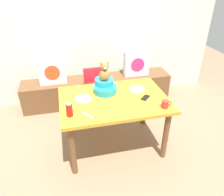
# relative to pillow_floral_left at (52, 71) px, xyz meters

# --- Properties ---
(ground_plane) EXTENTS (8.00, 8.00, 0.00)m
(ground_plane) POSITION_rel_pillow_floral_left_xyz_m (0.75, -1.19, -0.68)
(ground_plane) COLOR #8C7256
(back_wall) EXTENTS (4.40, 0.10, 2.60)m
(back_wall) POSITION_rel_pillow_floral_left_xyz_m (0.75, 0.29, 0.62)
(back_wall) COLOR silver
(back_wall) RESTS_ON ground_plane
(window_bench) EXTENTS (2.60, 0.44, 0.46)m
(window_bench) POSITION_rel_pillow_floral_left_xyz_m (0.75, 0.02, -0.45)
(window_bench) COLOR brown
(window_bench) RESTS_ON ground_plane
(pillow_floral_left) EXTENTS (0.44, 0.15, 0.44)m
(pillow_floral_left) POSITION_rel_pillow_floral_left_xyz_m (0.00, 0.00, 0.00)
(pillow_floral_left) COLOR silver
(pillow_floral_left) RESTS_ON window_bench
(pillow_floral_right) EXTENTS (0.44, 0.15, 0.44)m
(pillow_floral_right) POSITION_rel_pillow_floral_left_xyz_m (1.45, 0.00, 0.00)
(pillow_floral_right) COLOR silver
(pillow_floral_right) RESTS_ON window_bench
(book_stack) EXTENTS (0.20, 0.14, 0.06)m
(book_stack) POSITION_rel_pillow_floral_left_xyz_m (0.83, 0.02, -0.19)
(book_stack) COLOR #45774B
(book_stack) RESTS_ON window_bench
(dining_table) EXTENTS (1.32, 0.91, 0.74)m
(dining_table) POSITION_rel_pillow_floral_left_xyz_m (0.75, -1.19, -0.04)
(dining_table) COLOR orange
(dining_table) RESTS_ON ground_plane
(highchair) EXTENTS (0.34, 0.46, 0.79)m
(highchair) POSITION_rel_pillow_floral_left_xyz_m (0.63, -0.42, -0.16)
(highchair) COLOR red
(highchair) RESTS_ON ground_plane
(infant_seat_teal) EXTENTS (0.30, 0.33, 0.16)m
(infant_seat_teal) POSITION_rel_pillow_floral_left_xyz_m (0.67, -0.98, 0.13)
(infant_seat_teal) COLOR teal
(infant_seat_teal) RESTS_ON dining_table
(teddy_bear) EXTENTS (0.13, 0.12, 0.25)m
(teddy_bear) POSITION_rel_pillow_floral_left_xyz_m (0.67, -0.98, 0.34)
(teddy_bear) COLOR #A77039
(teddy_bear) RESTS_ON infant_seat_teal
(ketchup_bottle) EXTENTS (0.07, 0.07, 0.18)m
(ketchup_bottle) POSITION_rel_pillow_floral_left_xyz_m (0.20, -1.43, 0.15)
(ketchup_bottle) COLOR red
(ketchup_bottle) RESTS_ON dining_table
(coffee_mug) EXTENTS (0.12, 0.08, 0.09)m
(coffee_mug) POSITION_rel_pillow_floral_left_xyz_m (1.26, -1.52, 0.11)
(coffee_mug) COLOR #9E332D
(coffee_mug) RESTS_ON dining_table
(dinner_plate_near) EXTENTS (0.20, 0.20, 0.01)m
(dinner_plate_near) POSITION_rel_pillow_floral_left_xyz_m (0.38, -1.11, 0.07)
(dinner_plate_near) COLOR white
(dinner_plate_near) RESTS_ON dining_table
(dinner_plate_far) EXTENTS (0.20, 0.20, 0.01)m
(dinner_plate_far) POSITION_rel_pillow_floral_left_xyz_m (1.09, -1.03, 0.07)
(dinner_plate_far) COLOR white
(dinner_plate_far) RESTS_ON dining_table
(cell_phone) EXTENTS (0.15, 0.15, 0.01)m
(cell_phone) POSITION_rel_pillow_floral_left_xyz_m (1.13, -1.26, 0.06)
(cell_phone) COLOR black
(cell_phone) RESTS_ON dining_table
(table_fork) EXTENTS (0.12, 0.14, 0.01)m
(table_fork) POSITION_rel_pillow_floral_left_xyz_m (0.39, -1.47, 0.06)
(table_fork) COLOR silver
(table_fork) RESTS_ON dining_table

